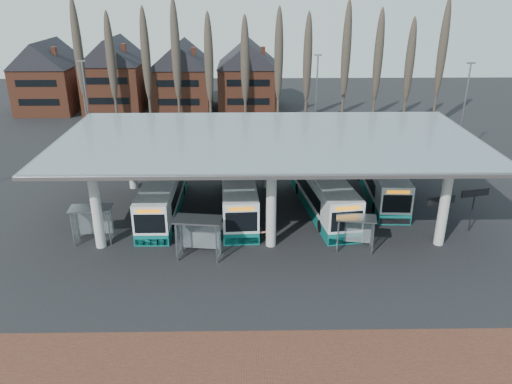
{
  "coord_description": "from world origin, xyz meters",
  "views": [
    {
      "loc": [
        -1.56,
        -28.72,
        17.22
      ],
      "look_at": [
        -0.97,
        7.0,
        2.21
      ],
      "focal_mm": 35.0,
      "sensor_mm": 36.0,
      "label": 1
    }
  ],
  "objects_px": {
    "shelter_0": "(92,216)",
    "shelter_1": "(199,228)",
    "bus_1": "(238,192)",
    "bus_3": "(381,179)",
    "bus_2": "(322,192)",
    "shelter_2": "(356,225)",
    "bus_0": "(163,194)"
  },
  "relations": [
    {
      "from": "bus_1",
      "to": "shelter_0",
      "type": "height_order",
      "value": "bus_1"
    },
    {
      "from": "bus_3",
      "to": "shelter_0",
      "type": "bearing_deg",
      "value": -158.09
    },
    {
      "from": "bus_0",
      "to": "shelter_1",
      "type": "distance_m",
      "value": 8.09
    },
    {
      "from": "bus_0",
      "to": "shelter_0",
      "type": "relative_size",
      "value": 3.87
    },
    {
      "from": "shelter_0",
      "to": "bus_2",
      "type": "bearing_deg",
      "value": 12.5
    },
    {
      "from": "bus_0",
      "to": "bus_3",
      "type": "bearing_deg",
      "value": 9.71
    },
    {
      "from": "shelter_2",
      "to": "bus_2",
      "type": "bearing_deg",
      "value": 111.14
    },
    {
      "from": "bus_2",
      "to": "bus_3",
      "type": "xyz_separation_m",
      "value": [
        5.48,
        2.9,
        -0.06
      ]
    },
    {
      "from": "bus_2",
      "to": "shelter_2",
      "type": "xyz_separation_m",
      "value": [
        1.35,
        -6.62,
        0.24
      ]
    },
    {
      "from": "shelter_2",
      "to": "shelter_1",
      "type": "bearing_deg",
      "value": -165.9
    },
    {
      "from": "bus_1",
      "to": "bus_3",
      "type": "relative_size",
      "value": 1.03
    },
    {
      "from": "shelter_0",
      "to": "shelter_2",
      "type": "xyz_separation_m",
      "value": [
        18.47,
        -1.51,
        -0.13
      ]
    },
    {
      "from": "bus_2",
      "to": "bus_0",
      "type": "bearing_deg",
      "value": 172.98
    },
    {
      "from": "shelter_0",
      "to": "bus_3",
      "type": "bearing_deg",
      "value": 15.39
    },
    {
      "from": "bus_0",
      "to": "bus_3",
      "type": "height_order",
      "value": "bus_3"
    },
    {
      "from": "bus_2",
      "to": "shelter_1",
      "type": "height_order",
      "value": "bus_2"
    },
    {
      "from": "shelter_2",
      "to": "bus_3",
      "type": "bearing_deg",
      "value": 76.18
    },
    {
      "from": "bus_1",
      "to": "bus_2",
      "type": "bearing_deg",
      "value": -3.56
    },
    {
      "from": "shelter_1",
      "to": "shelter_2",
      "type": "xyz_separation_m",
      "value": [
        10.71,
        0.84,
        -0.28
      ]
    },
    {
      "from": "shelter_1",
      "to": "bus_0",
      "type": "bearing_deg",
      "value": 123.07
    },
    {
      "from": "shelter_0",
      "to": "shelter_2",
      "type": "distance_m",
      "value": 18.54
    },
    {
      "from": "bus_1",
      "to": "shelter_1",
      "type": "bearing_deg",
      "value": -111.58
    },
    {
      "from": "bus_1",
      "to": "shelter_2",
      "type": "relative_size",
      "value": 4.19
    },
    {
      "from": "bus_3",
      "to": "shelter_2",
      "type": "distance_m",
      "value": 10.38
    },
    {
      "from": "bus_3",
      "to": "shelter_2",
      "type": "height_order",
      "value": "bus_3"
    },
    {
      "from": "bus_2",
      "to": "shelter_2",
      "type": "relative_size",
      "value": 4.26
    },
    {
      "from": "shelter_0",
      "to": "shelter_2",
      "type": "bearing_deg",
      "value": -8.79
    },
    {
      "from": "bus_1",
      "to": "bus_3",
      "type": "distance_m",
      "value": 12.64
    },
    {
      "from": "shelter_0",
      "to": "shelter_1",
      "type": "distance_m",
      "value": 8.11
    },
    {
      "from": "bus_0",
      "to": "shelter_2",
      "type": "relative_size",
      "value": 4.01
    },
    {
      "from": "bus_1",
      "to": "bus_2",
      "type": "distance_m",
      "value": 6.84
    },
    {
      "from": "bus_1",
      "to": "shelter_0",
      "type": "relative_size",
      "value": 4.04
    }
  ]
}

